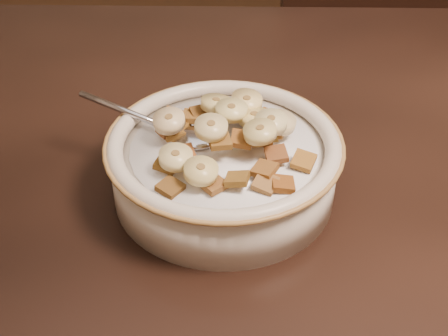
# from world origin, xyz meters

# --- Properties ---
(table) EXTENTS (1.44, 0.96, 0.04)m
(table) POSITION_xyz_m (0.00, 0.00, 0.73)
(table) COLOR black
(table) RESTS_ON floor
(chair) EXTENTS (0.47, 0.47, 0.97)m
(chair) POSITION_xyz_m (0.08, 0.57, 0.48)
(chair) COLOR black
(chair) RESTS_ON floor
(cereal_bowl) EXTENTS (0.22, 0.22, 0.05)m
(cereal_bowl) POSITION_xyz_m (-0.21, -0.01, 0.78)
(cereal_bowl) COLOR silver
(cereal_bowl) RESTS_ON table
(milk) EXTENTS (0.18, 0.18, 0.00)m
(milk) POSITION_xyz_m (-0.21, -0.01, 0.80)
(milk) COLOR white
(milk) RESTS_ON cereal_bowl
(spoon) EXTENTS (0.06, 0.06, 0.01)m
(spoon) POSITION_xyz_m (-0.24, -0.00, 0.81)
(spoon) COLOR #B2B4BF
(spoon) RESTS_ON cereal_bowl
(cereal_square_0) EXTENTS (0.02, 0.02, 0.01)m
(cereal_square_0) POSITION_xyz_m (-0.27, 0.03, 0.81)
(cereal_square_0) COLOR brown
(cereal_square_0) RESTS_ON milk
(cereal_square_1) EXTENTS (0.02, 0.02, 0.01)m
(cereal_square_1) POSITION_xyz_m (-0.21, -0.03, 0.83)
(cereal_square_1) COLOR brown
(cereal_square_1) RESTS_ON milk
(cereal_square_2) EXTENTS (0.03, 0.03, 0.01)m
(cereal_square_2) POSITION_xyz_m (-0.16, 0.01, 0.81)
(cereal_square_2) COLOR brown
(cereal_square_2) RESTS_ON milk
(cereal_square_3) EXTENTS (0.02, 0.02, 0.01)m
(cereal_square_3) POSITION_xyz_m (-0.15, -0.07, 0.81)
(cereal_square_3) COLOR brown
(cereal_square_3) RESTS_ON milk
(cereal_square_4) EXTENTS (0.03, 0.03, 0.01)m
(cereal_square_4) POSITION_xyz_m (-0.26, -0.00, 0.81)
(cereal_square_4) COLOR #925B1E
(cereal_square_4) RESTS_ON milk
(cereal_square_5) EXTENTS (0.03, 0.03, 0.01)m
(cereal_square_5) POSITION_xyz_m (-0.20, 0.03, 0.82)
(cereal_square_5) COLOR brown
(cereal_square_5) RESTS_ON milk
(cereal_square_6) EXTENTS (0.03, 0.03, 0.01)m
(cereal_square_6) POSITION_xyz_m (-0.25, -0.04, 0.82)
(cereal_square_6) COLOR brown
(cereal_square_6) RESTS_ON milk
(cereal_square_7) EXTENTS (0.02, 0.02, 0.01)m
(cereal_square_7) POSITION_xyz_m (-0.17, -0.00, 0.81)
(cereal_square_7) COLOR brown
(cereal_square_7) RESTS_ON milk
(cereal_square_8) EXTENTS (0.02, 0.02, 0.01)m
(cereal_square_8) POSITION_xyz_m (-0.19, -0.02, 0.82)
(cereal_square_8) COLOR brown
(cereal_square_8) RESTS_ON milk
(cereal_square_9) EXTENTS (0.03, 0.03, 0.01)m
(cereal_square_9) POSITION_xyz_m (-0.25, -0.08, 0.81)
(cereal_square_9) COLOR brown
(cereal_square_9) RESTS_ON milk
(cereal_square_10) EXTENTS (0.03, 0.03, 0.01)m
(cereal_square_10) POSITION_xyz_m (-0.24, 0.02, 0.82)
(cereal_square_10) COLOR brown
(cereal_square_10) RESTS_ON milk
(cereal_square_11) EXTENTS (0.03, 0.03, 0.01)m
(cereal_square_11) POSITION_xyz_m (-0.22, -0.08, 0.81)
(cereal_square_11) COLOR brown
(cereal_square_11) RESTS_ON milk
(cereal_square_12) EXTENTS (0.03, 0.03, 0.01)m
(cereal_square_12) POSITION_xyz_m (-0.13, -0.04, 0.81)
(cereal_square_12) COLOR #986A1B
(cereal_square_12) RESTS_ON milk
(cereal_square_13) EXTENTS (0.03, 0.03, 0.01)m
(cereal_square_13) POSITION_xyz_m (-0.26, 0.01, 0.81)
(cereal_square_13) COLOR brown
(cereal_square_13) RESTS_ON milk
(cereal_square_14) EXTENTS (0.02, 0.02, 0.01)m
(cereal_square_14) POSITION_xyz_m (-0.19, 0.04, 0.81)
(cereal_square_14) COLOR brown
(cereal_square_14) RESTS_ON milk
(cereal_square_15) EXTENTS (0.03, 0.02, 0.01)m
(cereal_square_15) POSITION_xyz_m (-0.26, -0.05, 0.81)
(cereal_square_15) COLOR brown
(cereal_square_15) RESTS_ON milk
(cereal_square_16) EXTENTS (0.02, 0.02, 0.01)m
(cereal_square_16) POSITION_xyz_m (-0.16, -0.03, 0.81)
(cereal_square_16) COLOR brown
(cereal_square_16) RESTS_ON milk
(cereal_square_17) EXTENTS (0.03, 0.03, 0.01)m
(cereal_square_17) POSITION_xyz_m (-0.27, -0.00, 0.81)
(cereal_square_17) COLOR #945224
(cereal_square_17) RESTS_ON milk
(cereal_square_18) EXTENTS (0.03, 0.03, 0.01)m
(cereal_square_18) POSITION_xyz_m (-0.17, -0.06, 0.81)
(cereal_square_18) COLOR brown
(cereal_square_18) RESTS_ON milk
(cereal_square_19) EXTENTS (0.03, 0.03, 0.01)m
(cereal_square_19) POSITION_xyz_m (-0.20, 0.04, 0.81)
(cereal_square_19) COLOR brown
(cereal_square_19) RESTS_ON milk
(cereal_square_20) EXTENTS (0.03, 0.03, 0.01)m
(cereal_square_20) POSITION_xyz_m (-0.17, -0.07, 0.81)
(cereal_square_20) COLOR olive
(cereal_square_20) RESTS_ON milk
(cereal_square_21) EXTENTS (0.02, 0.02, 0.01)m
(cereal_square_21) POSITION_xyz_m (-0.20, -0.07, 0.81)
(cereal_square_21) COLOR olive
(cereal_square_21) RESTS_ON milk
(cereal_square_22) EXTENTS (0.02, 0.02, 0.01)m
(cereal_square_22) POSITION_xyz_m (-0.24, 0.02, 0.82)
(cereal_square_22) COLOR #9C6325
(cereal_square_22) RESTS_ON milk
(cereal_square_23) EXTENTS (0.03, 0.03, 0.01)m
(cereal_square_23) POSITION_xyz_m (-0.17, 0.03, 0.81)
(cereal_square_23) COLOR brown
(cereal_square_23) RESTS_ON milk
(cereal_square_24) EXTENTS (0.02, 0.02, 0.01)m
(cereal_square_24) POSITION_xyz_m (-0.19, 0.05, 0.81)
(cereal_square_24) COLOR brown
(cereal_square_24) RESTS_ON milk
(cereal_square_25) EXTENTS (0.02, 0.02, 0.01)m
(cereal_square_25) POSITION_xyz_m (-0.18, -0.02, 0.82)
(cereal_square_25) COLOR brown
(cereal_square_25) RESTS_ON milk
(banana_slice_0) EXTENTS (0.03, 0.03, 0.01)m
(banana_slice_0) POSITION_xyz_m (-0.25, -0.05, 0.82)
(banana_slice_0) COLOR #F0D790
(banana_slice_0) RESTS_ON milk
(banana_slice_1) EXTENTS (0.04, 0.04, 0.01)m
(banana_slice_1) POSITION_xyz_m (-0.19, 0.04, 0.82)
(banana_slice_1) COLOR tan
(banana_slice_1) RESTS_ON milk
(banana_slice_2) EXTENTS (0.03, 0.03, 0.01)m
(banana_slice_2) POSITION_xyz_m (-0.17, -0.01, 0.83)
(banana_slice_2) COLOR beige
(banana_slice_2) RESTS_ON milk
(banana_slice_3) EXTENTS (0.04, 0.04, 0.01)m
(banana_slice_3) POSITION_xyz_m (-0.18, 0.00, 0.83)
(banana_slice_3) COLOR tan
(banana_slice_3) RESTS_ON milk
(banana_slice_4) EXTENTS (0.04, 0.04, 0.02)m
(banana_slice_4) POSITION_xyz_m (-0.22, 0.03, 0.83)
(banana_slice_4) COLOR tan
(banana_slice_4) RESTS_ON milk
(banana_slice_5) EXTENTS (0.04, 0.04, 0.01)m
(banana_slice_5) POSITION_xyz_m (-0.19, 0.03, 0.83)
(banana_slice_5) COLOR #FDDE79
(banana_slice_5) RESTS_ON milk
(banana_slice_6) EXTENTS (0.04, 0.04, 0.02)m
(banana_slice_6) POSITION_xyz_m (-0.16, 0.01, 0.82)
(banana_slice_6) COLOR beige
(banana_slice_6) RESTS_ON milk
(banana_slice_7) EXTENTS (0.04, 0.04, 0.01)m
(banana_slice_7) POSITION_xyz_m (-0.20, 0.00, 0.84)
(banana_slice_7) COLOR beige
(banana_slice_7) RESTS_ON milk
(banana_slice_8) EXTENTS (0.04, 0.04, 0.02)m
(banana_slice_8) POSITION_xyz_m (-0.18, -0.03, 0.83)
(banana_slice_8) COLOR #EDDD7E
(banana_slice_8) RESTS_ON milk
(banana_slice_9) EXTENTS (0.04, 0.04, 0.01)m
(banana_slice_9) POSITION_xyz_m (-0.23, -0.07, 0.82)
(banana_slice_9) COLOR #D3CA79
(banana_slice_9) RESTS_ON milk
(banana_slice_10) EXTENTS (0.04, 0.04, 0.02)m
(banana_slice_10) POSITION_xyz_m (-0.22, -0.03, 0.84)
(banana_slice_10) COLOR #F6D590
(banana_slice_10) RESTS_ON milk
(banana_slice_11) EXTENTS (0.04, 0.04, 0.02)m
(banana_slice_11) POSITION_xyz_m (-0.26, -0.01, 0.83)
(banana_slice_11) COLOR #F9DB9D
(banana_slice_11) RESTS_ON milk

